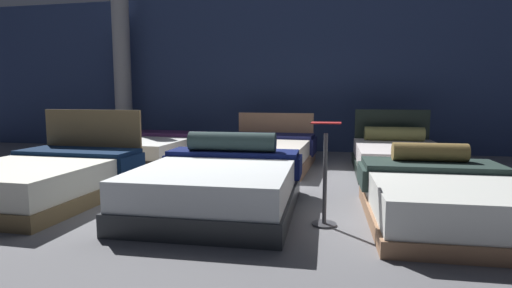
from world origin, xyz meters
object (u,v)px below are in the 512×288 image
Objects in this scene: bed_0 at (45,179)px; support_pillar at (123,74)px; bed_1 at (219,185)px; bed_2 at (444,199)px; bed_3 at (150,150)px; bed_5 at (399,157)px; price_sign at (325,186)px; bed_4 at (265,153)px.

support_pillar reaches higher than bed_0.
bed_1 is 1.04× the size of bed_2.
bed_0 is 4.93m from support_pillar.
bed_5 is (4.47, -0.05, 0.01)m from bed_3.
bed_1 is at bearing 0.50° from bed_0.
price_sign reaches higher than bed_2.
bed_5 reaches higher than bed_4.
bed_2 is 0.57× the size of support_pillar.
price_sign reaches higher than bed_3.
price_sign is at bearing -16.59° from bed_1.
bed_0 reaches higher than bed_2.
bed_5 is at bearing 1.12° from bed_3.
bed_0 is 0.62× the size of support_pillar.
bed_5 is at bearing 69.90° from price_sign.
bed_4 is at bearing 51.70° from bed_0.
bed_2 is at bearing -47.50° from bed_4.
bed_0 is at bearing -126.60° from bed_4.
support_pillar is (-1.47, 4.47, 1.50)m from bed_0.
bed_4 is (-2.30, 2.75, 0.00)m from bed_2.
bed_0 is 3.52m from bed_4.
support_pillar is (-5.95, 1.75, 1.51)m from bed_5.
bed_1 is 0.59× the size of support_pillar.
bed_1 is 3.55m from bed_5.
bed_5 is (4.48, 2.71, -0.01)m from bed_0.
bed_0 is at bearing -88.37° from bed_3.
bed_3 is at bearing -178.44° from bed_4.
support_pillar reaches higher than bed_1.
bed_3 is (0.01, 2.77, -0.02)m from bed_0.
bed_1 is 1.20m from price_sign.
bed_3 is at bearing 137.39° from price_sign.
bed_2 is at bearing -29.90° from bed_3.
bed_0 is at bearing 177.83° from bed_2.
bed_5 is at bearing 2.26° from bed_4.
bed_1 is at bearing 177.95° from bed_2.
bed_1 is (2.21, -0.01, 0.02)m from bed_0.
bed_2 is 0.92× the size of bed_5.
support_pillar reaches higher than bed_4.
price_sign is 6.94m from support_pillar.
bed_0 reaches higher than bed_4.
bed_5 is at bearing 88.87° from bed_2.
bed_0 is 1.01× the size of bed_3.
bed_5 reaches higher than bed_3.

